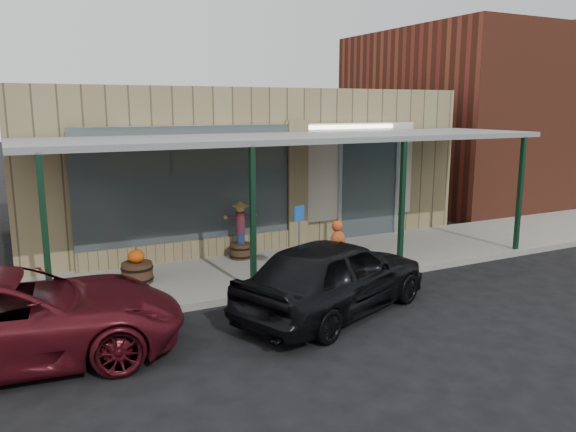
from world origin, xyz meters
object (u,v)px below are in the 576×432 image
handicap_sign (299,231)px  car_maroon (10,318)px  barrel_scarecrow (241,239)px  barrel_pumpkin (137,270)px  parked_sedan (334,276)px

handicap_sign → car_maroon: (-5.56, -1.42, -0.45)m
car_maroon → barrel_scarecrow: bearing=-50.1°
barrel_pumpkin → car_maroon: size_ratio=0.15×
parked_sedan → car_maroon: size_ratio=0.91×
barrel_pumpkin → car_maroon: car_maroon is taller
handicap_sign → car_maroon: handicap_sign is taller
barrel_scarecrow → barrel_pumpkin: 2.76m
barrel_scarecrow → car_maroon: bearing=-152.0°
car_maroon → barrel_pumpkin: bearing=-36.7°
barrel_scarecrow → barrel_pumpkin: (-2.64, -0.79, -0.20)m
barrel_scarecrow → handicap_sign: handicap_sign is taller
barrel_scarecrow → parked_sedan: bearing=-91.8°
parked_sedan → car_maroon: parked_sedan is taller
barrel_pumpkin → handicap_sign: 3.46m
barrel_scarecrow → parked_sedan: size_ratio=0.31×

